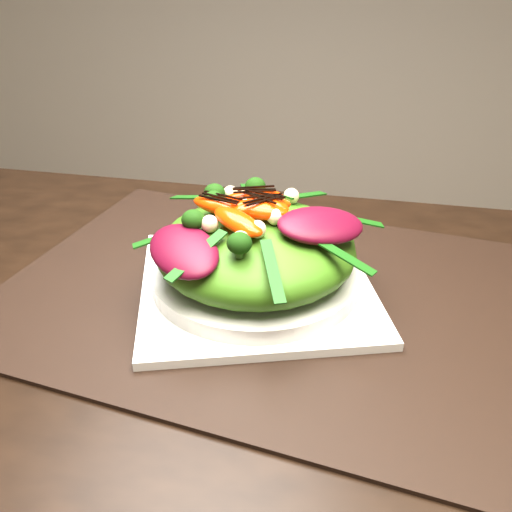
% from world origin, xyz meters
% --- Properties ---
extents(dining_table, '(1.60, 0.90, 0.75)m').
position_xyz_m(dining_table, '(0.00, 0.00, 0.73)').
color(dining_table, black).
rests_on(dining_table, floor).
extents(placemat, '(0.61, 0.50, 0.00)m').
position_xyz_m(placemat, '(0.23, 0.15, 0.75)').
color(placemat, black).
rests_on(placemat, dining_table).
extents(plate_base, '(0.32, 0.32, 0.01)m').
position_xyz_m(plate_base, '(0.23, 0.15, 0.76)').
color(plate_base, silver).
rests_on(plate_base, placemat).
extents(salad_bowl, '(0.29, 0.29, 0.02)m').
position_xyz_m(salad_bowl, '(0.23, 0.15, 0.77)').
color(salad_bowl, silver).
rests_on(salad_bowl, plate_base).
extents(lettuce_mound, '(0.23, 0.23, 0.07)m').
position_xyz_m(lettuce_mound, '(0.23, 0.15, 0.81)').
color(lettuce_mound, '#3C6C14').
rests_on(lettuce_mound, salad_bowl).
extents(radicchio_leaf, '(0.11, 0.10, 0.02)m').
position_xyz_m(radicchio_leaf, '(0.30, 0.15, 0.85)').
color(radicchio_leaf, '#440717').
rests_on(radicchio_leaf, lettuce_mound).
extents(orange_segment, '(0.07, 0.03, 0.02)m').
position_xyz_m(orange_segment, '(0.22, 0.17, 0.85)').
color(orange_segment, '#F92D04').
rests_on(orange_segment, lettuce_mound).
extents(broccoli_floret, '(0.04, 0.04, 0.03)m').
position_xyz_m(broccoli_floret, '(0.18, 0.20, 0.85)').
color(broccoli_floret, '#183609').
rests_on(broccoli_floret, lettuce_mound).
extents(macadamia_nut, '(0.02, 0.02, 0.02)m').
position_xyz_m(macadamia_nut, '(0.26, 0.12, 0.85)').
color(macadamia_nut, '#F9F4AF').
rests_on(macadamia_nut, lettuce_mound).
extents(balsamic_drizzle, '(0.04, 0.01, 0.00)m').
position_xyz_m(balsamic_drizzle, '(0.22, 0.17, 0.86)').
color(balsamic_drizzle, black).
rests_on(balsamic_drizzle, orange_segment).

